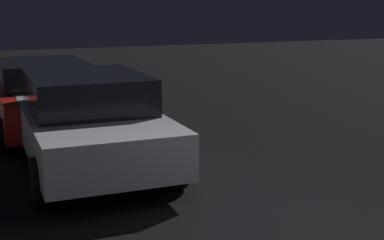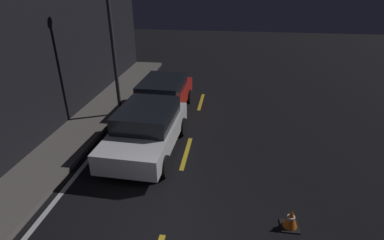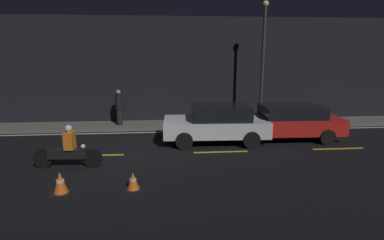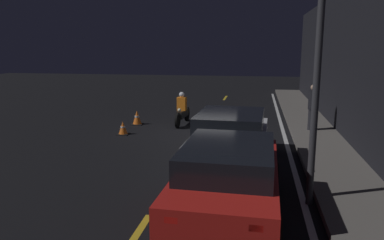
% 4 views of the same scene
% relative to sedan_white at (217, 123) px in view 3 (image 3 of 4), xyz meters
% --- Properties ---
extents(ground_plane, '(56.00, 56.00, 0.00)m').
position_rel_sedan_white_xyz_m(ground_plane, '(-3.56, -1.31, -0.79)').
color(ground_plane, black).
extents(raised_curb, '(28.00, 1.68, 0.15)m').
position_rel_sedan_white_xyz_m(raised_curb, '(-3.56, 2.79, -0.72)').
color(raised_curb, '#605B56').
rests_on(raised_curb, ground).
extents(building_front, '(28.00, 0.30, 5.30)m').
position_rel_sedan_white_xyz_m(building_front, '(-3.56, 3.78, 1.86)').
color(building_front, black).
rests_on(building_front, ground).
extents(lane_dash_c, '(2.00, 0.14, 0.01)m').
position_rel_sedan_white_xyz_m(lane_dash_c, '(-4.56, -1.31, -0.79)').
color(lane_dash_c, gold).
rests_on(lane_dash_c, ground).
extents(lane_dash_d, '(2.00, 0.14, 0.01)m').
position_rel_sedan_white_xyz_m(lane_dash_d, '(-0.06, -1.31, -0.79)').
color(lane_dash_d, gold).
rests_on(lane_dash_d, ground).
extents(lane_dash_e, '(2.00, 0.14, 0.01)m').
position_rel_sedan_white_xyz_m(lane_dash_e, '(4.44, -1.31, -0.79)').
color(lane_dash_e, gold).
rests_on(lane_dash_e, ground).
extents(lane_solid_kerb, '(25.20, 0.14, 0.01)m').
position_rel_sedan_white_xyz_m(lane_solid_kerb, '(-3.56, 1.71, -0.79)').
color(lane_solid_kerb, silver).
rests_on(lane_solid_kerb, ground).
extents(sedan_white, '(4.18, 2.16, 1.49)m').
position_rel_sedan_white_xyz_m(sedan_white, '(0.00, 0.00, 0.00)').
color(sedan_white, silver).
rests_on(sedan_white, ground).
extents(taxi_red, '(4.49, 2.08, 1.41)m').
position_rel_sedan_white_xyz_m(taxi_red, '(3.00, 0.18, -0.03)').
color(taxi_red, red).
rests_on(taxi_red, ground).
extents(motorcycle, '(2.15, 0.38, 1.37)m').
position_rel_sedan_white_xyz_m(motorcycle, '(-5.12, -2.38, -0.23)').
color(motorcycle, black).
rests_on(motorcycle, ground).
extents(traffic_cone_near, '(0.47, 0.47, 0.59)m').
position_rel_sedan_white_xyz_m(traffic_cone_near, '(-4.75, -4.23, -0.50)').
color(traffic_cone_near, black).
rests_on(traffic_cone_near, ground).
extents(traffic_cone_mid, '(0.42, 0.42, 0.49)m').
position_rel_sedan_white_xyz_m(traffic_cone_mid, '(-2.92, -4.18, -0.55)').
color(traffic_cone_mid, black).
rests_on(traffic_cone_mid, ground).
extents(pedestrian, '(0.34, 0.34, 1.70)m').
position_rel_sedan_white_xyz_m(pedestrian, '(-4.27, 2.71, 0.22)').
color(pedestrian, black).
rests_on(pedestrian, raised_curb).
extents(street_lamp, '(0.28, 0.28, 5.76)m').
position_rel_sedan_white_xyz_m(street_lamp, '(2.36, 1.81, 2.44)').
color(street_lamp, '#333338').
rests_on(street_lamp, ground).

